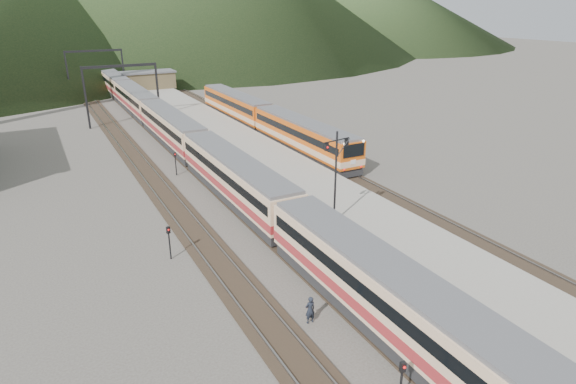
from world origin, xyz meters
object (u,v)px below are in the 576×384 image
signal_mast (336,168)px  main_train (172,128)px  second_train (265,120)px  worker (310,310)px

signal_mast → main_train: bearing=97.2°
second_train → signal_mast: size_ratio=5.78×
signal_mast → second_train: bearing=74.2°
second_train → worker: second_train is taller
main_train → signal_mast: 29.05m
main_train → second_train: 11.54m
second_train → signal_mast: bearing=-105.8°
worker → main_train: bearing=-94.4°
main_train → signal_mast: bearing=-82.8°
main_train → worker: bearing=-94.6°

